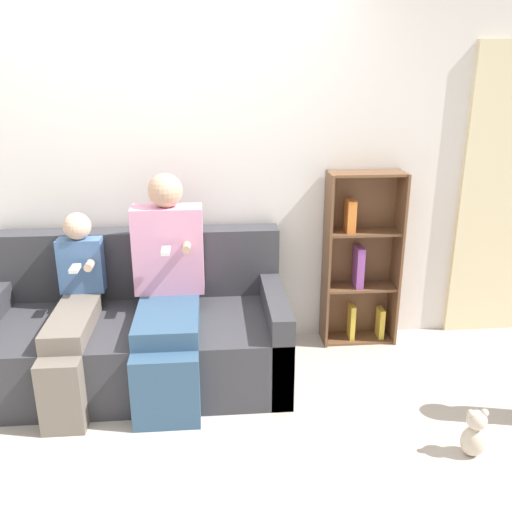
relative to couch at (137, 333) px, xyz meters
name	(u,v)px	position (x,y,z in m)	size (l,w,h in m)	color
ground_plane	(154,425)	(0.14, -0.58, -0.29)	(14.00, 14.00, 0.00)	#BCB2A8
back_wall	(157,167)	(0.14, 0.49, 0.98)	(10.00, 0.06, 2.55)	silver
couch	(137,333)	(0.00, 0.00, 0.00)	(1.89, 0.94, 0.88)	#38383D
adult_seated	(167,284)	(0.22, -0.10, 0.37)	(0.44, 0.86, 1.30)	#335170
child_seated	(73,312)	(-0.34, -0.17, 0.24)	(0.28, 0.87, 1.05)	#70665B
bookshelf	(360,261)	(1.55, 0.37, 0.32)	(0.52, 0.23, 1.24)	brown
teddy_bear	(475,434)	(1.81, -0.97, -0.17)	(0.13, 0.11, 0.27)	beige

